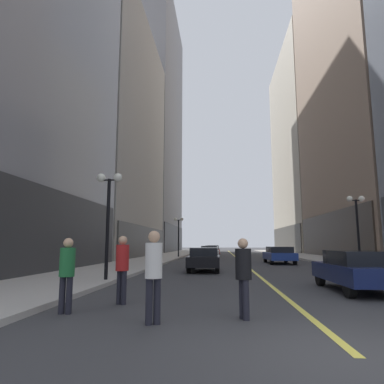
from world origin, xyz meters
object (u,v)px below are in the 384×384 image
Objects in this scene: car_navy at (359,269)px; pedestrian_in_black_coat at (243,272)px; car_black at (204,258)px; pedestrian_in_red_jacket at (122,264)px; car_red at (212,250)px; pedestrian_in_green_parka at (67,269)px; street_lamp_left_near at (109,202)px; car_blue at (279,254)px; street_lamp_right_mid at (357,215)px; street_lamp_left_far at (179,228)px; pedestrian_in_white_shirt at (154,269)px; car_white at (210,252)px; car_grey at (213,249)px.

pedestrian_in_black_coat reaches higher than car_navy.
car_black is 2.47× the size of pedestrian_in_red_jacket.
car_red is at bearing 90.26° from car_black.
pedestrian_in_green_parka is at bearing -102.04° from car_black.
street_lamp_left_near is at bearing -119.87° from car_black.
car_blue is (0.11, 15.83, 0.00)m from car_navy.
street_lamp_right_mid is at bearing 31.06° from street_lamp_left_near.
car_blue is at bearing 78.31° from pedestrian_in_black_coat.
street_lamp_left_far is (0.00, 24.20, 0.00)m from street_lamp_left_near.
pedestrian_in_white_shirt reaches higher than pedestrian_in_black_coat.
pedestrian_in_black_coat is 0.38× the size of street_lamp_left_near.
pedestrian_in_white_shirt reaches higher than car_white.
street_lamp_left_near reaches higher than car_white.
street_lamp_right_mid is (10.85, 12.25, 2.23)m from pedestrian_in_red_jacket.
car_red is at bearing 89.47° from pedestrian_in_white_shirt.
car_grey is (-5.51, 40.88, -0.00)m from car_navy.
street_lamp_right_mid is (9.16, 1.38, 2.54)m from car_black.
pedestrian_in_red_jacket is at bearing 54.96° from pedestrian_in_green_parka.
car_black is 18.41m from street_lamp_left_far.
pedestrian_in_white_shirt is (2.15, -0.84, 0.08)m from pedestrian_in_green_parka.
pedestrian_in_red_jacket is at bearing -111.15° from car_blue.
car_navy is at bearing -111.71° from street_lamp_right_mid.
street_lamp_left_far is at bearing 140.56° from car_white.
pedestrian_in_red_jacket is 2.47m from pedestrian_in_white_shirt.
street_lamp_left_near reaches higher than car_navy.
street_lamp_left_near is (-3.54, -21.29, 2.54)m from car_white.
pedestrian_in_black_coat is 3.97m from pedestrian_in_green_parka.
pedestrian_in_white_shirt is (1.25, -2.14, 0.03)m from pedestrian_in_red_jacket.
car_red is at bearing 92.37° from pedestrian_in_black_coat.
car_grey is at bearing 76.64° from street_lamp_left_far.
car_black is at bearing 60.13° from street_lamp_left_near.
car_white is 0.98× the size of street_lamp_right_mid.
pedestrian_in_red_jacket is (-7.13, -2.90, 0.31)m from car_navy.
car_navy is 9.07m from pedestrian_in_green_parka.
car_navy is 2.40× the size of pedestrian_in_red_jacket.
car_navy and car_black have the same top height.
car_grey is 2.55× the size of pedestrian_in_red_jacket.
pedestrian_in_red_jacket is at bearing 153.34° from pedestrian_in_black_coat.
pedestrian_in_green_parka reaches higher than car_blue.
pedestrian_in_green_parka reaches higher than car_black.
car_navy is 27.50m from street_lamp_left_far.
car_navy is 7.70m from pedestrian_in_red_jacket.
car_black is (-5.44, 7.97, -0.00)m from car_navy.
pedestrian_in_green_parka is (-2.53, -45.07, 0.26)m from car_grey.
street_lamp_left_far reaches higher than car_navy.
pedestrian_in_red_jacket reaches higher than car_blue.
pedestrian_in_white_shirt reaches higher than car_grey.
car_black is 14.96m from car_white.
pedestrian_in_green_parka is (-8.04, -4.20, 0.26)m from car_navy.
pedestrian_in_green_parka is 0.38× the size of street_lamp_right_mid.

